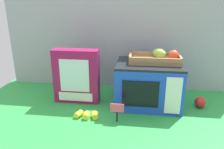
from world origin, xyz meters
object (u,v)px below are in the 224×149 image
at_px(cookie_set_box, 76,76).
at_px(loose_toy_banana, 87,115).
at_px(food_groups_crate, 157,58).
at_px(price_sign, 117,110).
at_px(loose_toy_apple, 200,102).
at_px(toy_microwave, 148,84).

distance_m(cookie_set_box, loose_toy_banana, 0.26).
bearing_deg(food_groups_crate, price_sign, -129.55).
bearing_deg(food_groups_crate, loose_toy_apple, -5.56).
height_order(food_groups_crate, loose_toy_apple, food_groups_crate).
relative_size(cookie_set_box, loose_toy_banana, 2.43).
bearing_deg(loose_toy_apple, toy_microwave, 178.16).
xyz_separation_m(cookie_set_box, loose_toy_apple, (0.73, 0.01, -0.13)).
bearing_deg(cookie_set_box, price_sign, -38.11).
bearing_deg(food_groups_crate, toy_microwave, -161.02).
relative_size(food_groups_crate, price_sign, 2.87).
distance_m(toy_microwave, food_groups_crate, 0.16).
distance_m(price_sign, loose_toy_apple, 0.51).
xyz_separation_m(toy_microwave, loose_toy_apple, (0.30, -0.01, -0.10)).
bearing_deg(loose_toy_banana, cookie_set_box, 118.18).
bearing_deg(cookie_set_box, food_groups_crate, 4.40).
distance_m(food_groups_crate, price_sign, 0.38).
height_order(cookie_set_box, price_sign, cookie_set_box).
distance_m(food_groups_crate, loose_toy_banana, 0.50).
xyz_separation_m(price_sign, loose_toy_banana, (-0.16, 0.02, -0.05)).
bearing_deg(loose_toy_apple, price_sign, -154.43).
relative_size(toy_microwave, food_groups_crate, 1.29).
relative_size(food_groups_crate, loose_toy_apple, 4.54).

